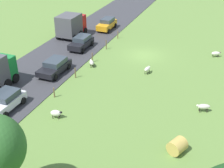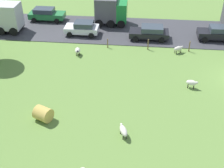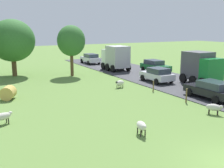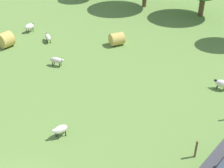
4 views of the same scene
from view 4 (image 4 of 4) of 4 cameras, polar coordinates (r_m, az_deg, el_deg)
sheep_1 at (r=33.32m, az=-14.11°, el=9.62°), size 0.62×1.14×0.84m
sheep_3 at (r=19.79m, az=-8.98°, el=-7.79°), size 0.67×1.06×0.77m
sheep_4 at (r=31.01m, az=-11.04°, el=7.99°), size 1.23×0.96×0.69m
sheep_5 at (r=24.86m, az=18.42°, el=0.07°), size 1.08×0.70×0.75m
sheep_7 at (r=26.84m, az=-9.56°, el=4.09°), size 1.27×0.83×0.74m
hay_bale_0 at (r=29.85m, az=0.83°, el=7.80°), size 1.51×1.55×1.11m
hay_bale_1 at (r=30.94m, az=-17.91°, el=7.33°), size 1.36×1.11×1.34m
fence_post_3 at (r=18.87m, az=14.32°, el=-10.85°), size 0.12×0.12×1.16m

